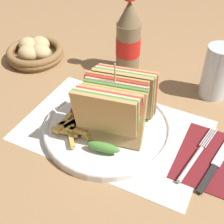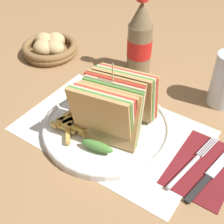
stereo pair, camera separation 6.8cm
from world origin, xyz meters
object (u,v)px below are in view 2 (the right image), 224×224
Objects in this scene: club_sandwich at (114,108)px; knife at (214,171)px; plate_main at (107,127)px; coke_bottle_near at (140,41)px; fork at (190,165)px; bread_basket at (50,47)px.

knife is (0.22, 0.02, -0.07)m from club_sandwich.
club_sandwich is at bearing -9.30° from plate_main.
coke_bottle_near is (-0.09, 0.25, 0.02)m from club_sandwich.
club_sandwich reaches higher than fork.
fork is 1.06× the size of bread_basket.
knife is at bearing -36.60° from coke_bottle_near.
knife is 0.87× the size of coke_bottle_near.
knife is at bearing 27.46° from fork.
club_sandwich is at bearing -26.95° from bread_basket.
bread_basket is (-0.57, 0.16, 0.02)m from knife.
fork is 0.05m from knife.
coke_bottle_near is at bearing 14.35° from bread_basket.
coke_bottle_near is at bearing 152.77° from knife.
coke_bottle_near reaches higher than club_sandwich.
plate_main is 0.07m from club_sandwich.
bread_basket is at bearing 173.98° from knife.
bread_basket is (-0.53, 0.17, 0.02)m from fork.
plate_main is 0.37m from bread_basket.
plate_main is 0.24m from knife.
coke_bottle_near reaches higher than bread_basket.
club_sandwich is at bearing -70.85° from coke_bottle_near.
coke_bottle_near reaches higher than knife.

